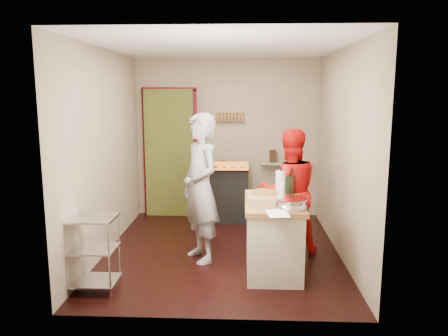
{
  "coord_description": "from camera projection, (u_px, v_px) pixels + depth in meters",
  "views": [
    {
      "loc": [
        0.27,
        -5.45,
        2.06
      ],
      "look_at": [
        0.02,
        0.0,
        1.1
      ],
      "focal_mm": 35.0,
      "sensor_mm": 36.0,
      "label": 1
    }
  ],
  "objects": [
    {
      "name": "person_red",
      "position": [
        289.0,
        192.0,
        5.55
      ],
      "size": [
        0.86,
        0.72,
        1.6
      ],
      "primitive_type": "imported",
      "rotation": [
        0.0,
        0.0,
        3.29
      ],
      "color": "red",
      "rests_on": "ground"
    },
    {
      "name": "island",
      "position": [
        274.0,
        233.0,
        5.04
      ],
      "size": [
        0.66,
        1.26,
        1.14
      ],
      "color": "beige",
      "rests_on": "ground"
    },
    {
      "name": "wire_shelving",
      "position": [
        93.0,
        250.0,
        4.52
      ],
      "size": [
        0.48,
        0.4,
        0.8
      ],
      "color": "silver",
      "rests_on": "ground"
    },
    {
      "name": "left_wall",
      "position": [
        105.0,
        152.0,
        5.57
      ],
      "size": [
        0.04,
        3.5,
        2.6
      ],
      "primitive_type": "cube",
      "color": "tan",
      "rests_on": "ground"
    },
    {
      "name": "floor",
      "position": [
        222.0,
        251.0,
        5.72
      ],
      "size": [
        3.5,
        3.5,
        0.0
      ],
      "primitive_type": "plane",
      "color": "black",
      "rests_on": "ground"
    },
    {
      "name": "stove",
      "position": [
        229.0,
        193.0,
        7.05
      ],
      "size": [
        0.6,
        0.63,
        1.0
      ],
      "color": "black",
      "rests_on": "ground"
    },
    {
      "name": "back_wall",
      "position": [
        189.0,
        148.0,
        7.31
      ],
      "size": [
        3.0,
        0.44,
        2.6
      ],
      "color": "tan",
      "rests_on": "ground"
    },
    {
      "name": "person_stripe",
      "position": [
        201.0,
        188.0,
        5.28
      ],
      "size": [
        0.71,
        0.79,
        1.81
      ],
      "primitive_type": "imported",
      "rotation": [
        0.0,
        0.0,
        -1.04
      ],
      "color": "#B8B7BC",
      "rests_on": "ground"
    },
    {
      "name": "ceiling",
      "position": [
        222.0,
        45.0,
        5.28
      ],
      "size": [
        3.0,
        3.5,
        0.02
      ],
      "primitive_type": "cube",
      "color": "white",
      "rests_on": "back_wall"
    },
    {
      "name": "right_wall",
      "position": [
        342.0,
        153.0,
        5.44
      ],
      "size": [
        0.04,
        3.5,
        2.6
      ],
      "primitive_type": "cube",
      "color": "tan",
      "rests_on": "ground"
    }
  ]
}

